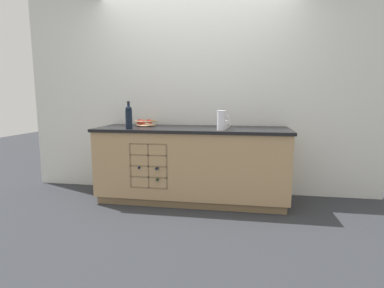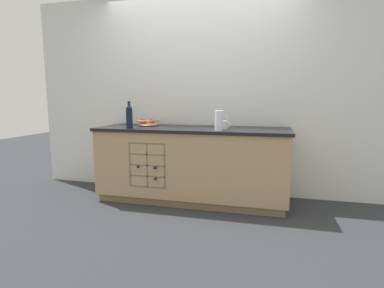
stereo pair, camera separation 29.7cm
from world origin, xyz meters
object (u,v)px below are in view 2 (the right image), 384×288
at_px(white_pitcher, 219,120).
at_px(ceramic_mug, 224,125).
at_px(fruit_bowl, 148,122).
at_px(standing_wine_bottle, 129,116).

height_order(white_pitcher, ceramic_mug, white_pitcher).
distance_m(white_pitcher, ceramic_mug, 0.22).
bearing_deg(fruit_bowl, white_pitcher, -20.58).
bearing_deg(ceramic_mug, standing_wine_bottle, -168.54).
height_order(ceramic_mug, standing_wine_bottle, standing_wine_bottle).
bearing_deg(standing_wine_bottle, fruit_bowl, 79.20).
bearing_deg(white_pitcher, ceramic_mug, 84.22).
height_order(fruit_bowl, ceramic_mug, ceramic_mug).
xyz_separation_m(fruit_bowl, ceramic_mug, (1.00, -0.16, 0.00)).
bearing_deg(standing_wine_bottle, white_pitcher, 0.44).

